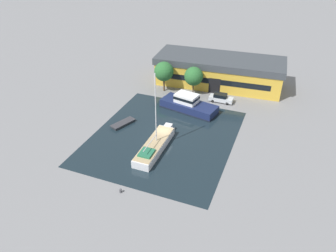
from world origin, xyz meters
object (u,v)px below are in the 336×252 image
quay_tree_near_building (164,71)px  quay_tree_by_water (194,76)px  sailboat_moored (155,146)px  motor_cruiser (188,104)px  warehouse_building (219,71)px  parked_car (221,98)px  small_dinghy (123,123)px

quay_tree_near_building → quay_tree_by_water: quay_tree_near_building is taller
sailboat_moored → motor_cruiser: size_ratio=1.10×
warehouse_building → parked_car: size_ratio=5.89×
quay_tree_by_water → motor_cruiser: quay_tree_by_water is taller
warehouse_building → quay_tree_near_building: size_ratio=4.36×
small_dinghy → motor_cruiser: bearing=-111.6°
warehouse_building → parked_car: 8.95m
sailboat_moored → small_dinghy: (-8.30, 4.75, -0.49)m
parked_car → sailboat_moored: 20.62m
warehouse_building → quay_tree_by_water: bearing=-122.3°
quay_tree_by_water → warehouse_building: bearing=61.8°
quay_tree_by_water → small_dinghy: 18.57m
warehouse_building → motor_cruiser: size_ratio=2.42×
warehouse_building → quay_tree_near_building: (-9.90, -7.71, 1.29)m
warehouse_building → quay_tree_by_water: 7.82m
quay_tree_by_water → small_dinghy: bearing=-115.2°
motor_cruiser → sailboat_moored: bearing=-171.6°
quay_tree_by_water → parked_car: 7.17m
warehouse_building → motor_cruiser: 14.14m
warehouse_building → sailboat_moored: sailboat_moored is taller
quay_tree_near_building → motor_cruiser: size_ratio=0.56×
parked_car → small_dinghy: parked_car is taller
warehouse_building → quay_tree_near_building: quay_tree_near_building is taller
motor_cruiser → parked_car: bearing=-30.7°
parked_car → small_dinghy: (-14.06, -15.05, -0.61)m
warehouse_building → quay_tree_near_building: bearing=-146.2°
warehouse_building → quay_tree_by_water: warehouse_building is taller
quay_tree_near_building → sailboat_moored: 21.74m
motor_cruiser → small_dinghy: motor_cruiser is taller
parked_car → motor_cruiser: 7.49m
quay_tree_by_water → parked_car: bearing=-12.6°
parked_car → motor_cruiser: size_ratio=0.41×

